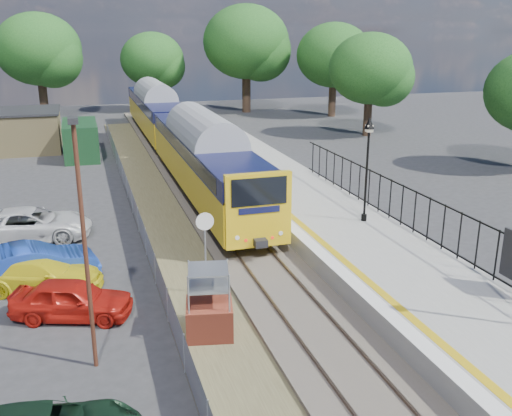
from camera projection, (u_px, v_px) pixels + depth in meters
name	position (u px, v px, depth m)	size (l,w,h in m)	color
ground	(301.00, 318.00, 18.62)	(120.00, 120.00, 0.00)	#2D2D30
track_bed	(218.00, 224.00, 27.29)	(5.90, 80.00, 0.29)	#473F38
platform	(323.00, 219.00, 26.97)	(5.00, 70.00, 0.90)	gray
platform_edge	(282.00, 214.00, 26.25)	(0.90, 70.00, 0.01)	silver
victorian_lamp_north	(368.00, 145.00, 24.30)	(0.44, 0.44, 4.60)	black
palisade_fence	(440.00, 224.00, 21.95)	(0.12, 26.00, 2.00)	black
wire_fence	(134.00, 207.00, 28.22)	(0.06, 52.00, 1.20)	#999EA3
outbuilding	(20.00, 133.00, 43.61)	(10.80, 10.10, 3.12)	tan
tree_line	(159.00, 56.00, 55.39)	(56.80, 43.80, 11.88)	#332319
train	(174.00, 127.00, 40.87)	(2.82, 40.83, 3.51)	gold
brick_plinth	(209.00, 303.00, 17.23)	(1.65, 1.65, 2.26)	maroon
speed_sign	(205.00, 239.00, 19.50)	(0.63, 0.11, 3.10)	#999EA3
carpark_lamp	(84.00, 232.00, 14.77)	(0.25, 0.50, 6.95)	#50291A
car_red	(72.00, 299.00, 18.43)	(1.55, 3.86, 1.31)	#B71A10
car_blue	(33.00, 264.00, 20.92)	(1.60, 4.60, 1.52)	#1A3BA1
car_yellow	(42.00, 274.00, 20.44)	(1.75, 4.30, 1.25)	yellow
car_white	(31.00, 224.00, 25.36)	(2.40, 5.20, 1.45)	silver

